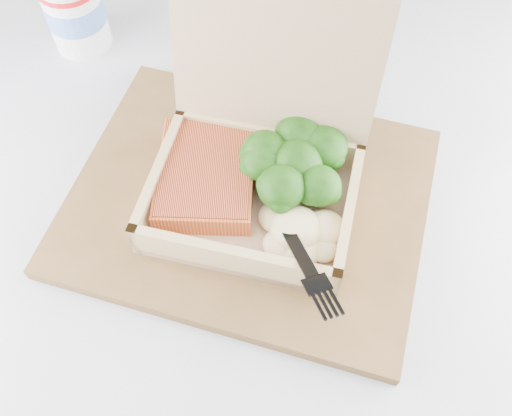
{
  "coord_description": "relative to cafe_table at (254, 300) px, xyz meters",
  "views": [
    {
      "loc": [
        -0.26,
        0.04,
        1.29
      ],
      "look_at": [
        -0.22,
        0.35,
        0.8
      ],
      "focal_mm": 40.0,
      "sensor_mm": 36.0,
      "label": 1
    }
  ],
  "objects": [
    {
      "name": "serving_tray",
      "position": [
        -0.0,
        0.03,
        0.2
      ],
      "size": [
        0.47,
        0.43,
        0.02
      ],
      "primitive_type": "cube",
      "rotation": [
        0.0,
        0.0,
        -0.41
      ],
      "color": "brown",
      "rests_on": "cafe_table"
    },
    {
      "name": "cafe_table",
      "position": [
        0.0,
        0.0,
        0.0
      ],
      "size": [
        0.99,
        0.99,
        0.75
      ],
      "rotation": [
        0.0,
        0.0,
        -0.18
      ],
      "color": "black",
      "rests_on": "floor"
    },
    {
      "name": "plastic_fork",
      "position": [
        0.03,
        -0.02,
        0.25
      ],
      "size": [
        0.05,
        0.17,
        0.03
      ],
      "rotation": [
        0.0,
        0.0,
        3.36
      ],
      "color": "black",
      "rests_on": "mashed_potatoes"
    },
    {
      "name": "takeout_container",
      "position": [
        0.01,
        0.05,
        0.26
      ],
      "size": [
        0.27,
        0.26,
        0.2
      ],
      "rotation": [
        0.0,
        0.0,
        -0.36
      ],
      "color": "tan",
      "rests_on": "serving_tray"
    },
    {
      "name": "broccoli_pile",
      "position": [
        0.05,
        0.04,
        0.24
      ],
      "size": [
        0.13,
        0.13,
        0.05
      ],
      "primitive_type": null,
      "color": "#296917",
      "rests_on": "takeout_container"
    },
    {
      "name": "salmon_fillet",
      "position": [
        -0.04,
        0.05,
        0.23
      ],
      "size": [
        0.12,
        0.15,
        0.03
      ],
      "primitive_type": "cube",
      "rotation": [
        0.0,
        0.0,
        -0.15
      ],
      "color": "#D75A2A",
      "rests_on": "takeout_container"
    },
    {
      "name": "receipt",
      "position": [
        0.05,
        0.22,
        0.19
      ],
      "size": [
        0.15,
        0.16,
        0.0
      ],
      "primitive_type": "cube",
      "rotation": [
        0.0,
        0.0,
        -0.65
      ],
      "color": "white",
      "rests_on": "cafe_table"
    },
    {
      "name": "paper_cup",
      "position": [
        -0.19,
        0.32,
        0.25
      ],
      "size": [
        0.08,
        0.08,
        0.1
      ],
      "color": "silver",
      "rests_on": "cafe_table"
    },
    {
      "name": "mashed_potatoes",
      "position": [
        0.04,
        -0.03,
        0.23
      ],
      "size": [
        0.09,
        0.07,
        0.03
      ],
      "primitive_type": "ellipsoid",
      "color": "beige",
      "rests_on": "takeout_container"
    }
  ]
}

